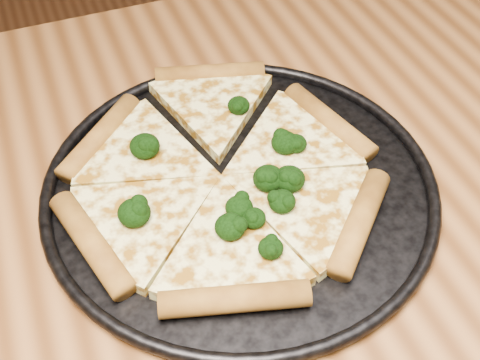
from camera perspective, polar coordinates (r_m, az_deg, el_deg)
name	(u,v)px	position (r m, az deg, el deg)	size (l,w,h in m)	color
dining_table	(201,322)	(0.64, -3.58, -12.78)	(1.20, 0.90, 0.75)	#915A2C
pizza_pan	(240,186)	(0.62, 0.00, -0.52)	(0.39, 0.39, 0.02)	black
pizza	(221,174)	(0.62, -1.75, 0.59)	(0.33, 0.36, 0.02)	#FFF89C
broccoli_florets	(236,181)	(0.60, -0.35, -0.06)	(0.20, 0.21, 0.02)	black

